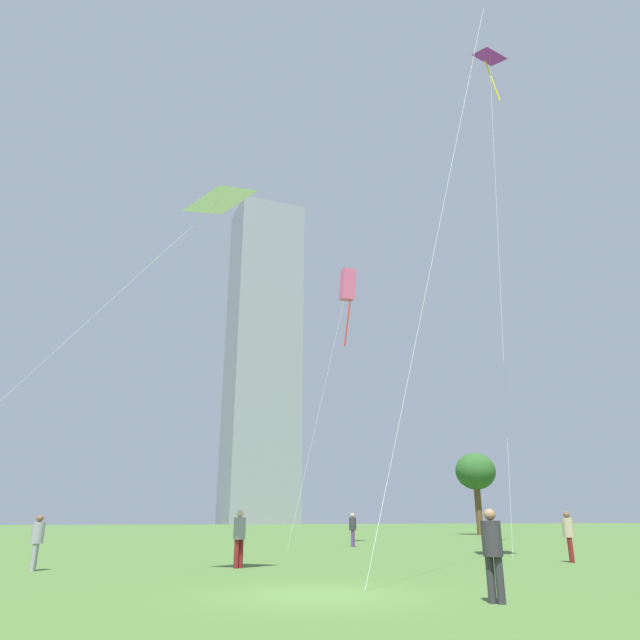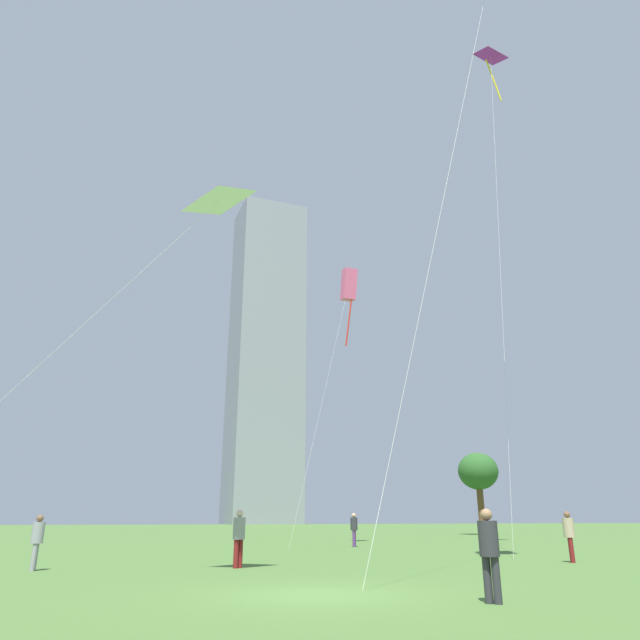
# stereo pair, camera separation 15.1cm
# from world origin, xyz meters

# --- Properties ---
(ground) EXTENTS (280.00, 280.00, 0.00)m
(ground) POSITION_xyz_m (0.00, 0.00, 0.00)
(ground) COLOR #476B30
(person_standing_0) EXTENTS (0.39, 0.39, 1.75)m
(person_standing_0) POSITION_xyz_m (2.82, -2.38, 1.01)
(person_standing_0) COLOR #2D2D33
(person_standing_0) RESTS_ON ground
(person_standing_1) EXTENTS (0.37, 0.37, 1.66)m
(person_standing_1) POSITION_xyz_m (-6.81, 8.21, 0.96)
(person_standing_1) COLOR gray
(person_standing_1) RESTS_ON ground
(person_standing_2) EXTENTS (0.40, 0.40, 1.80)m
(person_standing_2) POSITION_xyz_m (11.72, 6.22, 1.04)
(person_standing_2) COLOR maroon
(person_standing_2) RESTS_ON ground
(person_standing_5) EXTENTS (0.41, 0.41, 1.83)m
(person_standing_5) POSITION_xyz_m (-0.52, 7.42, 1.05)
(person_standing_5) COLOR maroon
(person_standing_5) RESTS_ON ground
(person_standing_6) EXTENTS (0.40, 0.40, 1.82)m
(person_standing_6) POSITION_xyz_m (8.26, 20.12, 1.05)
(person_standing_6) COLOR #593372
(person_standing_6) RESTS_ON ground
(kite_flying_0) EXTENTS (6.91, 6.43, 32.07)m
(kite_flying_0) POSITION_xyz_m (16.49, 13.79, 31.01)
(kite_flying_0) COLOR silver
(kite_flying_0) RESTS_ON ground
(kite_flying_1) EXTENTS (4.92, 2.76, 17.71)m
(kite_flying_1) POSITION_xyz_m (8.62, 21.27, 16.51)
(kite_flying_1) COLOR silver
(kite_flying_1) RESTS_ON ground
(kite_flying_3) EXTENTS (10.40, 3.22, 11.52)m
(kite_flying_3) POSITION_xyz_m (-2.38, 3.32, 11.09)
(kite_flying_3) COLOR silver
(kite_flying_3) RESTS_ON ground
(park_tree_2) EXTENTS (3.89, 3.89, 7.71)m
(park_tree_2) POSITION_xyz_m (28.33, 38.87, 5.82)
(park_tree_2) COLOR brown
(park_tree_2) RESTS_ON ground
(distant_highrise_0) EXTENTS (19.35, 16.53, 88.45)m
(distant_highrise_0) POSITION_xyz_m (27.27, 139.95, 44.22)
(distant_highrise_0) COLOR gray
(distant_highrise_0) RESTS_ON ground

